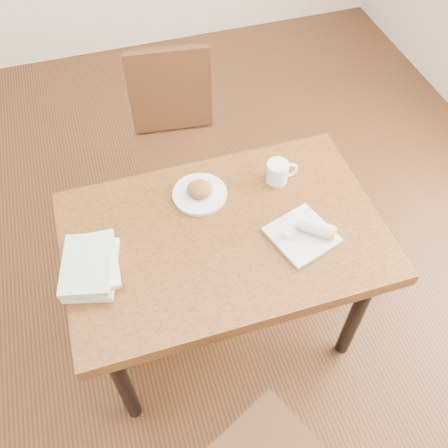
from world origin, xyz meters
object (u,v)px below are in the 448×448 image
object	(u,v)px
chair_far	(176,134)
plate_scone	(200,192)
coffee_mug	(278,172)
book_stack	(91,266)
plate_burrito	(306,233)
table	(224,246)

from	to	relation	value
chair_far	plate_scone	size ratio (longest dim) A/B	4.43
plate_scone	coffee_mug	size ratio (longest dim) A/B	1.65
chair_far	book_stack	distance (m)	0.99
plate_burrito	table	bearing A→B (deg)	159.17
table	chair_far	size ratio (longest dim) A/B	1.25
table	plate_scone	bearing A→B (deg)	100.73
plate_scone	plate_burrito	bearing A→B (deg)	-43.73
plate_scone	book_stack	world-z (taller)	plate_scone
book_stack	chair_far	bearing A→B (deg)	59.37
chair_far	table	bearing A→B (deg)	-89.74
plate_burrito	book_stack	xyz separation A→B (m)	(-0.77, 0.08, 0.01)
coffee_mug	book_stack	distance (m)	0.81
plate_burrito	book_stack	world-z (taller)	plate_burrito
coffee_mug	plate_burrito	distance (m)	0.30
coffee_mug	plate_burrito	world-z (taller)	coffee_mug
plate_scone	plate_burrito	distance (m)	0.44
table	chair_far	world-z (taller)	chair_far
table	coffee_mug	xyz separation A→B (m)	(0.29, 0.19, 0.13)
coffee_mug	plate_scone	bearing A→B (deg)	178.63
plate_burrito	plate_scone	bearing A→B (deg)	136.27
chair_far	plate_burrito	world-z (taller)	chair_far
chair_far	plate_burrito	size ratio (longest dim) A/B	3.55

